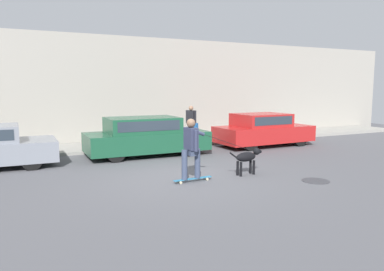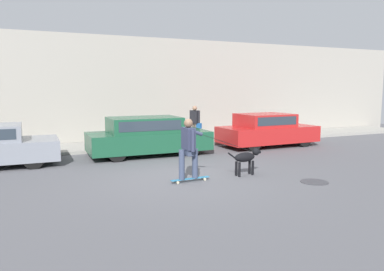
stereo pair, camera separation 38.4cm
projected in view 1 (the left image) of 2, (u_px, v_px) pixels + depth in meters
ground_plane at (186, 177)px, 10.05m from camera, size 36.00×36.00×0.00m
back_wall at (116, 90)px, 16.17m from camera, size 32.00×0.30×4.60m
sidewalk_curb at (125, 145)px, 15.30m from camera, size 30.00×2.27×0.12m
parked_car_1 at (146, 137)px, 13.25m from camera, size 4.29×1.85×1.37m
parked_car_2 at (263, 130)px, 15.46m from camera, size 4.07×1.91×1.34m
dog at (247, 157)px, 10.31m from camera, size 1.09×0.32×0.73m
skateboarder at (192, 146)px, 9.47m from camera, size 2.57×0.61×1.62m
pedestrian_with_bag at (191, 122)px, 16.03m from camera, size 0.36×0.63×1.51m
manhole_cover at (316, 181)px, 9.65m from camera, size 0.70×0.70×0.01m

